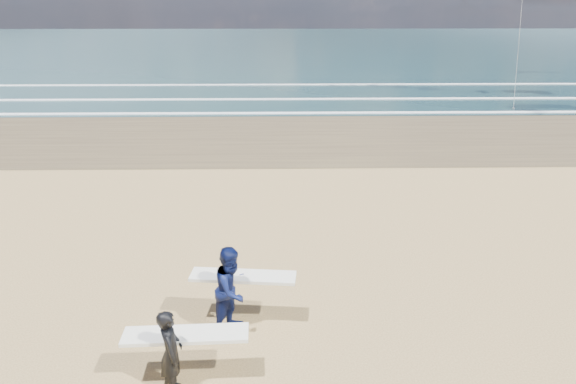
{
  "coord_description": "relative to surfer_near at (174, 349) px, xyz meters",
  "views": [
    {
      "loc": [
        2.23,
        -7.89,
        6.43
      ],
      "look_at": [
        2.49,
        6.0,
        1.24
      ],
      "focal_mm": 32.0,
      "sensor_mm": 36.0,
      "label": 1
    }
  ],
  "objects": [
    {
      "name": "foam_breakers",
      "position": [
        19.59,
        28.68,
        -0.79
      ],
      "size": [
        220.0,
        11.7,
        0.05
      ],
      "color": "white",
      "rests_on": "ground"
    },
    {
      "name": "surfer_near",
      "position": [
        0.0,
        0.0,
        0.0
      ],
      "size": [
        2.22,
        0.98,
        1.63
      ],
      "color": "black",
      "rests_on": "ground"
    },
    {
      "name": "surfer_far",
      "position": [
        0.87,
        1.78,
        0.11
      ],
      "size": [
        2.24,
        1.29,
        1.88
      ],
      "color": "#0B1443",
      "rests_on": "ground"
    },
    {
      "name": "ocean",
      "position": [
        19.59,
        72.58,
        -0.83
      ],
      "size": [
        220.0,
        100.0,
        0.02
      ],
      "primitive_type": "cube",
      "color": "#193537",
      "rests_on": "ground"
    }
  ]
}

